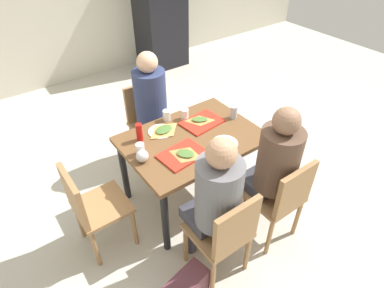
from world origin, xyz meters
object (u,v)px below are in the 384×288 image
at_px(chair_near_right, 282,197).
at_px(paper_plate_center, 161,131).
at_px(pizza_slice_b, 200,120).
at_px(main_table, 192,146).
at_px(paper_plate_near_edge, 225,143).
at_px(foil_bundle, 142,156).
at_px(pizza_slice_c, 164,130).
at_px(soda_can, 234,112).
at_px(chair_near_left, 226,233).
at_px(plastic_cup_b, 222,153).
at_px(drink_fridge, 160,7).
at_px(condiment_bottle, 139,132).
at_px(pizza_slice_a, 186,154).
at_px(chair_far_side, 148,118).
at_px(plastic_cup_d, 185,114).
at_px(plastic_cup_c, 140,149).
at_px(tray_red_near, 182,154).
at_px(tray_red_far, 202,122).
at_px(person_far_side, 153,103).
at_px(person_in_red, 215,197).
at_px(plastic_cup_a, 167,115).
at_px(person_in_brown_jacket, 273,164).

relative_size(chair_near_right, paper_plate_center, 3.87).
bearing_deg(pizza_slice_b, main_table, -142.73).
xyz_separation_m(paper_plate_near_edge, foil_bundle, (-0.67, 0.21, 0.05)).
xyz_separation_m(pizza_slice_c, soda_can, (0.64, -0.20, 0.04)).
relative_size(main_table, chair_near_left, 1.37).
distance_m(plastic_cup_b, drink_fridge, 3.51).
xyz_separation_m(soda_can, condiment_bottle, (-0.87, 0.21, 0.02)).
distance_m(paper_plate_near_edge, pizza_slice_b, 0.38).
bearing_deg(main_table, pizza_slice_a, -137.47).
bearing_deg(pizza_slice_a, soda_can, 15.90).
height_order(chair_far_side, plastic_cup_d, chair_far_side).
xyz_separation_m(plastic_cup_c, drink_fridge, (1.90, 2.79, 0.18)).
distance_m(chair_near_right, tray_red_near, 0.85).
height_order(tray_red_far, paper_plate_center, tray_red_far).
relative_size(person_far_side, condiment_bottle, 7.88).
height_order(tray_red_near, plastic_cup_b, plastic_cup_b).
distance_m(person_in_red, plastic_cup_a, 1.05).
distance_m(paper_plate_near_edge, condiment_bottle, 0.72).
height_order(paper_plate_near_edge, plastic_cup_d, plastic_cup_d).
relative_size(chair_near_left, tray_red_near, 2.37).
bearing_deg(plastic_cup_b, person_in_red, -136.20).
distance_m(paper_plate_center, paper_plate_near_edge, 0.58).
bearing_deg(pizza_slice_a, pizza_slice_b, 39.96).
bearing_deg(main_table, drink_fridge, 63.23).
distance_m(pizza_slice_b, plastic_cup_c, 0.67).
bearing_deg(plastic_cup_b, plastic_cup_c, 139.62).
distance_m(person_far_side, soda_can, 0.81).
distance_m(person_in_red, foil_bundle, 0.67).
bearing_deg(pizza_slice_b, pizza_slice_c, 169.00).
bearing_deg(paper_plate_center, soda_can, -17.45).
distance_m(pizza_slice_a, condiment_bottle, 0.45).
height_order(paper_plate_near_edge, condiment_bottle, condiment_bottle).
bearing_deg(main_table, person_in_brown_jacket, -66.35).
height_order(chair_near_left, chair_near_right, same).
relative_size(main_table, pizza_slice_c, 4.37).
bearing_deg(condiment_bottle, pizza_slice_b, -8.10).
distance_m(pizza_slice_a, plastic_cup_b, 0.29).
height_order(chair_far_side, person_far_side, person_far_side).
xyz_separation_m(chair_far_side, person_far_side, (-0.00, -0.14, 0.25)).
relative_size(chair_near_left, person_in_brown_jacket, 0.67).
distance_m(paper_plate_near_edge, plastic_cup_b, 0.20).
xyz_separation_m(pizza_slice_c, drink_fridge, (1.59, 2.63, 0.21)).
xyz_separation_m(tray_red_far, condiment_bottle, (-0.58, 0.11, 0.07)).
relative_size(person_in_red, person_in_brown_jacket, 1.00).
xyz_separation_m(main_table, plastic_cup_c, (-0.47, 0.06, 0.14)).
distance_m(chair_far_side, pizza_slice_c, 0.65).
bearing_deg(person_in_red, person_far_side, 77.65).
relative_size(main_table, tray_red_near, 3.23).
distance_m(chair_near_left, chair_near_right, 0.58).
relative_size(main_table, pizza_slice_b, 4.83).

